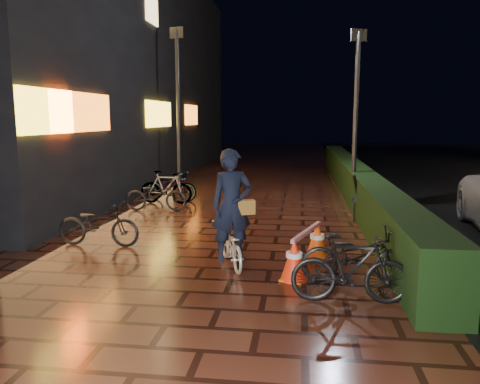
# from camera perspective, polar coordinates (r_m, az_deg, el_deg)

# --- Properties ---
(ground) EXTENTS (80.00, 80.00, 0.00)m
(ground) POSITION_cam_1_polar(r_m,az_deg,el_deg) (7.93, -4.52, -9.16)
(ground) COLOR #381911
(ground) RESTS_ON ground
(hedge) EXTENTS (0.70, 20.00, 1.00)m
(hedge) POSITION_cam_1_polar(r_m,az_deg,el_deg) (15.59, 13.66, 1.51)
(hedge) COLOR black
(hedge) RESTS_ON ground
(storefront_block) EXTENTS (12.09, 22.00, 9.00)m
(storefront_block) POSITION_cam_1_polar(r_m,az_deg,el_deg) (21.97, -23.65, 13.59)
(storefront_block) COLOR black
(storefront_block) RESTS_ON ground
(lamp_post_hedge) EXTENTS (0.44, 0.25, 4.78)m
(lamp_post_hedge) POSITION_cam_1_polar(r_m,az_deg,el_deg) (13.18, 13.93, 9.46)
(lamp_post_hedge) COLOR black
(lamp_post_hedge) RESTS_ON ground
(lamp_post_sf) EXTENTS (0.52, 0.23, 5.48)m
(lamp_post_sf) POSITION_cam_1_polar(r_m,az_deg,el_deg) (16.48, -7.53, 10.85)
(lamp_post_sf) COLOR black
(lamp_post_sf) RESTS_ON ground
(cyclist) EXTENTS (0.96, 1.46, 1.98)m
(cyclist) POSITION_cam_1_polar(r_m,az_deg,el_deg) (7.76, -1.06, -3.90)
(cyclist) COLOR silver
(cyclist) RESTS_ON ground
(traffic_barrier) EXTENTS (0.84, 1.63, 0.67)m
(traffic_barrier) POSITION_cam_1_polar(r_m,az_deg,el_deg) (7.84, 8.11, -6.91)
(traffic_barrier) COLOR #FF290D
(traffic_barrier) RESTS_ON ground
(cart_assembly) EXTENTS (0.69, 0.62, 1.13)m
(cart_assembly) POSITION_cam_1_polar(r_m,az_deg,el_deg) (11.93, 14.91, -0.41)
(cart_assembly) COLOR black
(cart_assembly) RESTS_ON ground
(parked_bikes_storefront) EXTENTS (1.72, 5.85, 0.96)m
(parked_bikes_storefront) POSITION_cam_1_polar(r_m,az_deg,el_deg) (12.48, -10.70, -0.49)
(parked_bikes_storefront) COLOR black
(parked_bikes_storefront) RESTS_ON ground
(parked_bikes_hedge) EXTENTS (1.80, 1.35, 0.96)m
(parked_bikes_hedge) POSITION_cam_1_polar(r_m,az_deg,el_deg) (6.92, 13.72, -8.19)
(parked_bikes_hedge) COLOR black
(parked_bikes_hedge) RESTS_ON ground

